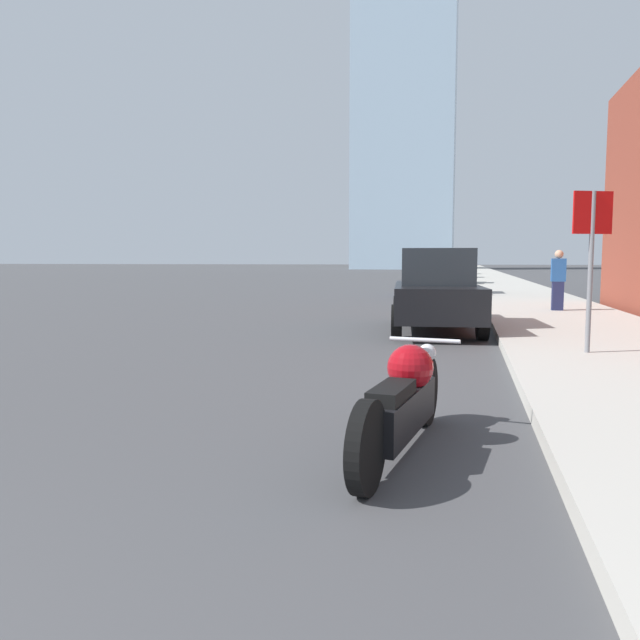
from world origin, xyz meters
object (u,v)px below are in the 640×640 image
Objects in this scene: motorcycle at (403,401)px; parked_car_blue at (445,275)px; parked_car_white at (454,268)px; pedestrian at (558,280)px; parked_car_black at (436,291)px; parked_car_silver at (457,272)px; stop_sign at (592,243)px; parked_car_green at (457,267)px.

motorcycle is 21.09m from parked_car_blue.
pedestrian is (3.13, -31.54, 0.11)m from parked_car_white.
parked_car_black is 12.73m from parked_car_blue.
parked_car_silver is at bearing 98.04° from pedestrian.
parked_car_black is 1.01× the size of parked_car_white.
stop_sign is 1.44× the size of pedestrian.
stop_sign is (2.45, -39.43, 0.87)m from parked_car_white.
pedestrian reaches higher than motorcycle.
parked_car_silver is 27.70m from stop_sign.
parked_car_white is 39.52m from stop_sign.
parked_car_white is 31.70m from pedestrian.
stop_sign is (2.10, -27.61, 0.93)m from parked_car_silver.
pedestrian is (2.98, -44.14, 0.13)m from parked_car_green.
parked_car_silver is 19.91m from pedestrian.
parked_car_green is 44.24m from pedestrian.
parked_car_green is at bearing 88.29° from parked_car_white.
parked_car_blue reaches higher than pedestrian.
parked_car_blue is 23.15m from parked_car_white.
parked_car_silver is at bearing 98.37° from motorcycle.
stop_sign is at bearing -62.29° from parked_car_black.
parked_car_blue is 1.71× the size of stop_sign.
parked_car_black is 2.87× the size of pedestrian.
parked_car_white is at bearing 93.56° from stop_sign.
parked_car_black is 1.99× the size of stop_sign.
stop_sign is (2.48, -16.28, 0.84)m from parked_car_blue.
motorcycle is at bearing -90.68° from parked_car_white.
parked_car_blue reaches higher than parked_car_silver.
motorcycle is 0.53× the size of parked_car_black.
parked_car_silver is (0.38, 11.33, -0.09)m from parked_car_blue.
parked_car_black is at bearing -86.32° from parked_car_silver.
motorcycle is 1.05× the size of stop_sign.
motorcycle is at bearing -89.89° from parked_car_blue.
parked_car_white reaches higher than motorcycle.
parked_car_white is 1.10× the size of parked_car_green.
pedestrian is (2.78, -19.72, 0.17)m from parked_car_silver.
stop_sign is (2.20, 4.80, 1.31)m from motorcycle.
parked_car_black reaches higher than parked_car_white.
parked_car_black is at bearing 123.06° from stop_sign.
stop_sign is (2.30, -52.03, 0.89)m from parked_car_green.
parked_car_black is at bearing -89.90° from parked_car_blue.
parked_car_white is (0.03, 23.15, -0.03)m from parked_car_blue.
parked_car_black is 24.06m from parked_car_silver.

